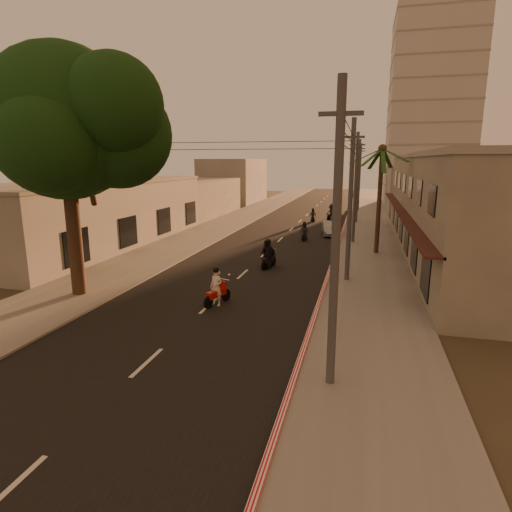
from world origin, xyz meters
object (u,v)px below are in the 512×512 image
(broadleaf_tree, at_px, (73,124))
(scooter_mid_b, at_px, (268,255))
(scooter_red, at_px, (216,288))
(scooter_far_b, at_px, (331,213))
(scooter_mid_a, at_px, (267,254))
(parked_car, at_px, (330,228))
(palm_tree, at_px, (382,155))
(scooter_far_c, at_px, (313,216))
(scooter_far_a, at_px, (304,232))

(broadleaf_tree, height_order, scooter_mid_b, broadleaf_tree)
(scooter_red, height_order, scooter_far_b, scooter_red)
(scooter_mid_a, bearing_deg, scooter_mid_b, -73.95)
(scooter_mid_b, bearing_deg, parked_car, 91.69)
(broadleaf_tree, xyz_separation_m, scooter_mid_a, (7.65, 8.05, -7.62))
(parked_car, bearing_deg, palm_tree, -70.53)
(scooter_far_b, distance_m, parked_car, 10.38)
(scooter_red, distance_m, scooter_mid_a, 7.96)
(scooter_mid_a, xyz_separation_m, scooter_far_b, (2.29, 23.57, 0.02))
(scooter_mid_a, relative_size, scooter_far_b, 1.01)
(scooter_mid_a, xyz_separation_m, scooter_far_c, (0.43, 21.50, -0.13))
(palm_tree, bearing_deg, scooter_mid_b, -138.18)
(scooter_red, height_order, scooter_mid_a, scooter_red)
(palm_tree, relative_size, scooter_far_a, 4.84)
(scooter_far_a, bearing_deg, scooter_mid_a, -96.97)
(scooter_far_c, bearing_deg, scooter_mid_b, -97.96)
(scooter_far_c, bearing_deg, palm_tree, -74.62)
(scooter_far_a, distance_m, scooter_far_b, 13.65)
(palm_tree, xyz_separation_m, scooter_far_a, (-5.92, 4.18, -6.41))
(scooter_red, relative_size, scooter_far_b, 1.02)
(scooter_mid_a, height_order, scooter_far_c, scooter_mid_a)
(broadleaf_tree, xyz_separation_m, scooter_mid_b, (7.79, 7.76, -7.60))
(palm_tree, height_order, scooter_far_c, palm_tree)
(scooter_mid_b, bearing_deg, scooter_red, -82.58)
(broadleaf_tree, xyz_separation_m, scooter_far_c, (8.08, 29.56, -7.75))
(scooter_red, distance_m, parked_car, 21.48)
(broadleaf_tree, relative_size, parked_car, 3.01)
(scooter_mid_b, distance_m, parked_car, 13.82)
(broadleaf_tree, distance_m, palm_tree, 20.18)
(scooter_red, bearing_deg, scooter_mid_b, 103.11)
(broadleaf_tree, xyz_separation_m, scooter_far_b, (9.94, 31.62, -7.61))
(scooter_red, relative_size, scooter_mid_a, 1.01)
(scooter_mid_b, distance_m, scooter_far_b, 23.96)
(broadleaf_tree, relative_size, scooter_far_a, 7.14)
(palm_tree, distance_m, scooter_far_a, 9.67)
(broadleaf_tree, height_order, scooter_far_a, broadleaf_tree)
(scooter_red, bearing_deg, palm_tree, 80.25)
(scooter_mid_a, xyz_separation_m, scooter_mid_b, (0.14, -0.30, 0.02))
(palm_tree, bearing_deg, broadleaf_tree, -136.52)
(scooter_mid_b, xyz_separation_m, scooter_far_b, (2.15, 23.87, -0.00))
(palm_tree, relative_size, scooter_red, 4.29)
(scooter_far_a, height_order, parked_car, scooter_far_a)
(scooter_mid_b, height_order, scooter_far_b, scooter_mid_b)
(scooter_red, xyz_separation_m, scooter_mid_a, (0.70, 7.93, -0.00))
(palm_tree, bearing_deg, scooter_red, -119.15)
(scooter_mid_a, xyz_separation_m, parked_car, (3.02, 13.22, -0.22))
(broadleaf_tree, bearing_deg, scooter_mid_b, 44.86)
(scooter_mid_b, bearing_deg, scooter_far_c, 102.95)
(scooter_red, height_order, scooter_far_a, scooter_red)
(scooter_mid_b, relative_size, scooter_far_a, 1.14)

